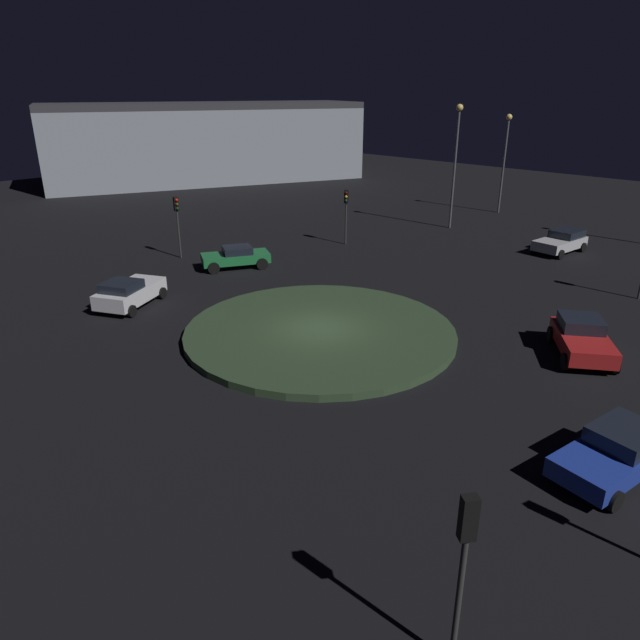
{
  "coord_description": "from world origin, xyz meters",
  "views": [
    {
      "loc": [
        -17.01,
        -17.17,
        10.52
      ],
      "look_at": [
        0.0,
        0.0,
        0.72
      ],
      "focal_mm": 32.32,
      "sensor_mm": 36.0,
      "label": 1
    }
  ],
  "objects_px": {
    "car_blue": "(618,451)",
    "traffic_light_northeast": "(346,206)",
    "car_red": "(582,338)",
    "car_silver": "(561,241)",
    "store_building": "(206,143)",
    "traffic_light_southwest": "(464,548)",
    "streetlamp_east_near": "(505,149)",
    "streetlamp_east": "(456,150)",
    "traffic_light_north": "(177,215)",
    "car_green": "(236,257)",
    "car_white": "(129,292)"
  },
  "relations": [
    {
      "from": "car_green",
      "to": "streetlamp_east",
      "type": "xyz_separation_m",
      "value": [
        18.92,
        -3.18,
        5.33
      ]
    },
    {
      "from": "traffic_light_southwest",
      "to": "store_building",
      "type": "xyz_separation_m",
      "value": [
        32.81,
        55.87,
        1.57
      ]
    },
    {
      "from": "traffic_light_southwest",
      "to": "car_blue",
      "type": "bearing_deg",
      "value": -54.18
    },
    {
      "from": "streetlamp_east",
      "to": "car_red",
      "type": "bearing_deg",
      "value": -133.46
    },
    {
      "from": "traffic_light_north",
      "to": "traffic_light_southwest",
      "type": "height_order",
      "value": "traffic_light_southwest"
    },
    {
      "from": "store_building",
      "to": "car_green",
      "type": "bearing_deg",
      "value": 79.59
    },
    {
      "from": "traffic_light_northeast",
      "to": "streetlamp_east",
      "type": "height_order",
      "value": "streetlamp_east"
    },
    {
      "from": "car_green",
      "to": "streetlamp_east",
      "type": "bearing_deg",
      "value": 17.56
    },
    {
      "from": "car_white",
      "to": "car_green",
      "type": "bearing_deg",
      "value": -16.63
    },
    {
      "from": "car_green",
      "to": "traffic_light_northeast",
      "type": "height_order",
      "value": "traffic_light_northeast"
    },
    {
      "from": "traffic_light_northeast",
      "to": "store_building",
      "type": "distance_m",
      "value": 33.94
    },
    {
      "from": "traffic_light_southwest",
      "to": "streetlamp_east_near",
      "type": "distance_m",
      "value": 46.01
    },
    {
      "from": "car_red",
      "to": "store_building",
      "type": "relative_size",
      "value": 0.11
    },
    {
      "from": "streetlamp_east",
      "to": "car_white",
      "type": "bearing_deg",
      "value": 176.79
    },
    {
      "from": "traffic_light_north",
      "to": "streetlamp_east",
      "type": "height_order",
      "value": "streetlamp_east"
    },
    {
      "from": "car_white",
      "to": "car_blue",
      "type": "distance_m",
      "value": 23.04
    },
    {
      "from": "car_green",
      "to": "traffic_light_northeast",
      "type": "xyz_separation_m",
      "value": [
        9.12,
        -0.85,
        2.05
      ]
    },
    {
      "from": "traffic_light_north",
      "to": "streetlamp_east_near",
      "type": "bearing_deg",
      "value": 84.72
    },
    {
      "from": "traffic_light_southwest",
      "to": "store_building",
      "type": "height_order",
      "value": "store_building"
    },
    {
      "from": "car_white",
      "to": "traffic_light_southwest",
      "type": "bearing_deg",
      "value": -131.14
    },
    {
      "from": "car_green",
      "to": "traffic_light_southwest",
      "type": "relative_size",
      "value": 1.11
    },
    {
      "from": "car_green",
      "to": "car_red",
      "type": "bearing_deg",
      "value": -55.72
    },
    {
      "from": "traffic_light_northeast",
      "to": "store_building",
      "type": "height_order",
      "value": "store_building"
    },
    {
      "from": "car_blue",
      "to": "streetlamp_east_near",
      "type": "distance_m",
      "value": 38.85
    },
    {
      "from": "car_blue",
      "to": "traffic_light_northeast",
      "type": "xyz_separation_m",
      "value": [
        13.77,
        23.6,
        2.05
      ]
    },
    {
      "from": "car_silver",
      "to": "streetlamp_east",
      "type": "relative_size",
      "value": 0.45
    },
    {
      "from": "car_blue",
      "to": "traffic_light_north",
      "type": "bearing_deg",
      "value": -87.45
    },
    {
      "from": "car_red",
      "to": "car_silver",
      "type": "relative_size",
      "value": 1.01
    },
    {
      "from": "traffic_light_northeast",
      "to": "car_green",
      "type": "bearing_deg",
      "value": -44.21
    },
    {
      "from": "streetlamp_east",
      "to": "store_building",
      "type": "relative_size",
      "value": 0.25
    },
    {
      "from": "traffic_light_southwest",
      "to": "streetlamp_east_near",
      "type": "bearing_deg",
      "value": -26.2
    },
    {
      "from": "car_green",
      "to": "traffic_light_north",
      "type": "distance_m",
      "value": 5.05
    },
    {
      "from": "car_white",
      "to": "streetlamp_east_near",
      "type": "relative_size",
      "value": 0.51
    },
    {
      "from": "car_white",
      "to": "store_building",
      "type": "height_order",
      "value": "store_building"
    },
    {
      "from": "store_building",
      "to": "traffic_light_north",
      "type": "bearing_deg",
      "value": 73.9
    },
    {
      "from": "car_silver",
      "to": "streetlamp_east",
      "type": "xyz_separation_m",
      "value": [
        0.92,
        9.5,
        5.27
      ]
    },
    {
      "from": "streetlamp_east",
      "to": "store_building",
      "type": "xyz_separation_m",
      "value": [
        0.65,
        34.57,
        -1.6
      ]
    },
    {
      "from": "traffic_light_northeast",
      "to": "car_blue",
      "type": "bearing_deg",
      "value": 20.89
    },
    {
      "from": "traffic_light_southwest",
      "to": "streetlamp_east",
      "type": "distance_m",
      "value": 38.71
    },
    {
      "from": "car_white",
      "to": "traffic_light_northeast",
      "type": "relative_size",
      "value": 1.12
    },
    {
      "from": "car_silver",
      "to": "car_blue",
      "type": "bearing_deg",
      "value": 32.81
    },
    {
      "from": "car_green",
      "to": "traffic_light_southwest",
      "type": "distance_m",
      "value": 27.91
    },
    {
      "from": "car_green",
      "to": "streetlamp_east_near",
      "type": "relative_size",
      "value": 0.53
    },
    {
      "from": "car_silver",
      "to": "car_blue",
      "type": "xyz_separation_m",
      "value": [
        -22.65,
        -11.78,
        -0.05
      ]
    },
    {
      "from": "car_blue",
      "to": "streetlamp_east_near",
      "type": "height_order",
      "value": "streetlamp_east_near"
    },
    {
      "from": "car_blue",
      "to": "streetlamp_east",
      "type": "distance_m",
      "value": 32.19
    },
    {
      "from": "streetlamp_east_near",
      "to": "streetlamp_east",
      "type": "bearing_deg",
      "value": -177.56
    },
    {
      "from": "car_red",
      "to": "streetlamp_east",
      "type": "distance_m",
      "value": 24.34
    },
    {
      "from": "car_blue",
      "to": "car_white",
      "type": "bearing_deg",
      "value": -72.21
    },
    {
      "from": "car_green",
      "to": "car_silver",
      "type": "distance_m",
      "value": 22.02
    }
  ]
}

